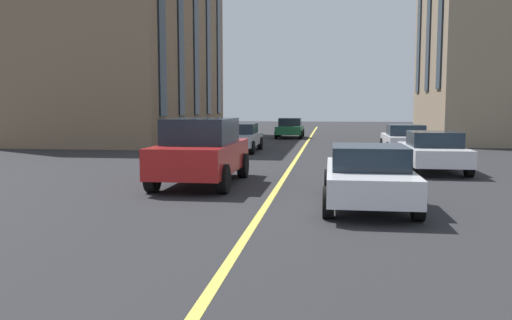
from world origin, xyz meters
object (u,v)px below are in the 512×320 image
car_silver_parked_a (239,137)px  car_green_near (290,128)px  car_white_far (433,151)px  car_white_mid (368,175)px  car_white_oncoming (405,139)px  car_red_parked_b (202,150)px

car_silver_parked_a → car_green_near: bearing=-8.0°
car_green_near → car_white_far: 19.61m
car_white_mid → car_white_far: 7.30m
car_white_oncoming → car_white_far: bearing=180.0°
car_silver_parked_a → car_white_far: size_ratio=1.00×
car_white_far → car_white_oncoming: same height
car_white_mid → car_silver_parked_a: (13.75, 5.29, 0.00)m
car_silver_parked_a → car_white_oncoming: 7.94m
car_white_mid → car_white_oncoming: (13.69, -2.65, 0.00)m
car_green_near → car_white_oncoming: (-11.68, -6.30, 0.00)m
car_white_far → car_white_oncoming: 6.89m
car_red_parked_b → car_white_mid: size_ratio=1.07×
car_silver_parked_a → car_green_near: car_green_near is taller
car_silver_parked_a → car_red_parked_b: bearing=-175.7°
car_green_near → car_white_far: bearing=-161.3°
car_white_mid → car_white_far: same height
car_red_parked_b → car_silver_parked_a: car_red_parked_b is taller
car_red_parked_b → car_silver_parked_a: (10.99, 0.82, -0.27)m
car_white_mid → car_green_near: 25.64m
car_white_oncoming → car_green_near: bearing=28.3°
car_white_far → car_red_parked_b: bearing=119.6°
car_silver_parked_a → car_white_far: 10.54m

